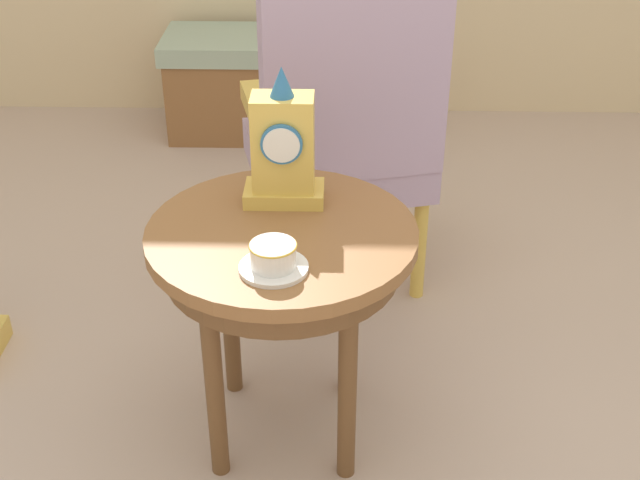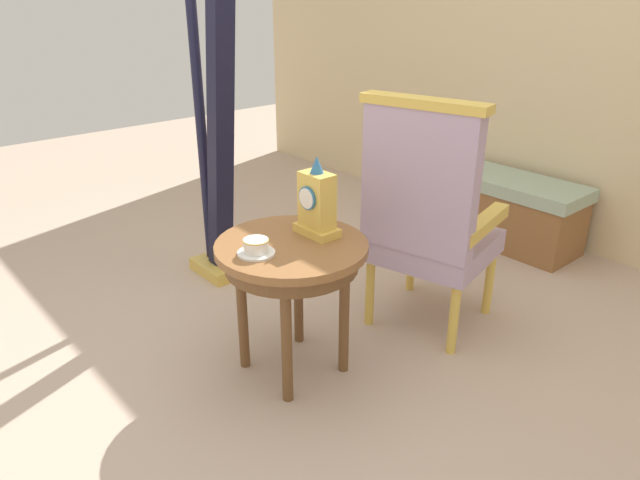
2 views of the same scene
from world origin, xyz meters
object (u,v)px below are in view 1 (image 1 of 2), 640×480
(side_table, at_px, (282,259))
(teacup_left, at_px, (273,258))
(armchair, at_px, (344,116))
(mantel_clock, at_px, (283,149))
(window_bench, at_px, (273,84))

(side_table, xyz_separation_m, teacup_left, (-0.01, -0.17, 0.11))
(armchair, bearing_deg, mantel_clock, -104.77)
(side_table, xyz_separation_m, mantel_clock, (-0.00, 0.14, 0.21))
(side_table, relative_size, teacup_left, 4.22)
(side_table, relative_size, mantel_clock, 1.86)
(side_table, height_order, teacup_left, teacup_left)
(teacup_left, relative_size, mantel_clock, 0.44)
(teacup_left, relative_size, window_bench, 0.16)
(armchair, bearing_deg, side_table, -101.76)
(side_table, distance_m, mantel_clock, 0.25)
(side_table, xyz_separation_m, armchair, (0.14, 0.68, 0.07))
(window_bench, bearing_deg, mantel_clock, -84.59)
(mantel_clock, bearing_deg, teacup_left, -90.79)
(side_table, relative_size, window_bench, 0.67)
(armchair, height_order, window_bench, armchair)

